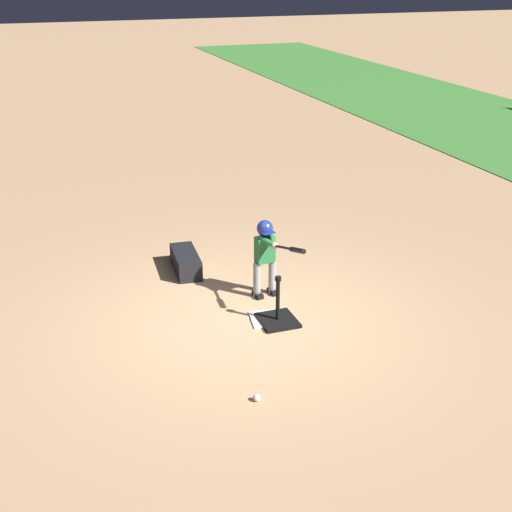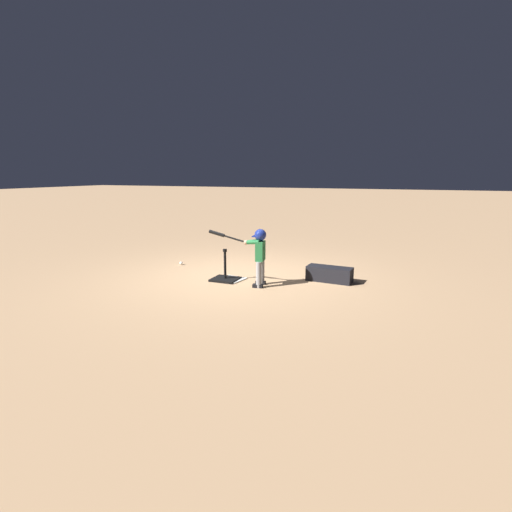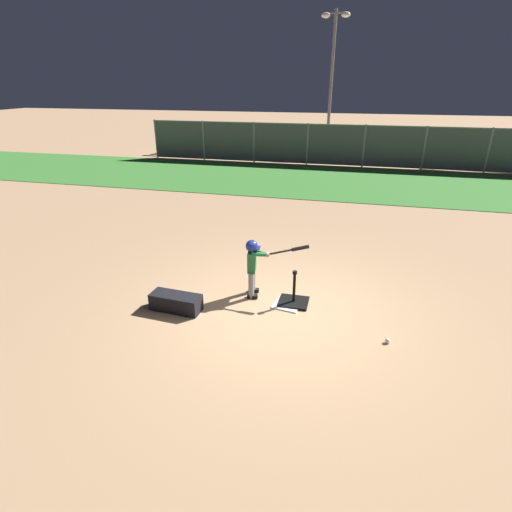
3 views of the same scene
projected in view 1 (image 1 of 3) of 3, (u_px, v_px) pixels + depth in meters
ground_plane at (247, 323)px, 8.64m from camera, size 90.00×90.00×0.00m
home_plate at (269, 319)px, 8.71m from camera, size 0.51×0.51×0.02m
batting_tee at (278, 317)px, 8.63m from camera, size 0.49×0.44×0.60m
batter_child at (266, 250)px, 9.06m from camera, size 1.06×0.34×1.04m
baseball at (257, 398)px, 7.11m from camera, size 0.07×0.07×0.07m
equipment_bag at (186, 262)px, 10.01m from camera, size 0.86×0.38×0.28m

